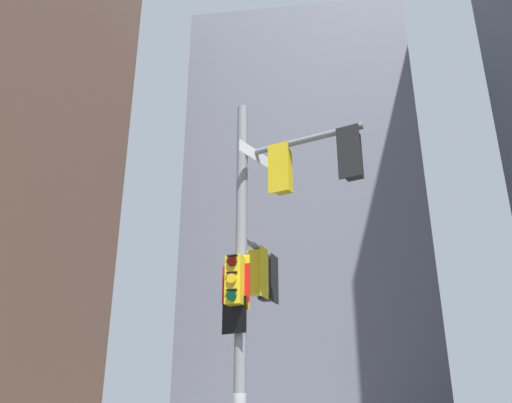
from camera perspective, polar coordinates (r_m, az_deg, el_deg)
The scene contains 2 objects.
building_mid_block at distance 40.07m, azimuth 5.46°, elevation -3.09°, with size 15.37×15.37×29.53m, color slate.
signal_pole_assembly at distance 11.16m, azimuth 0.69°, elevation -6.36°, with size 3.08×2.98×8.90m.
Camera 1 is at (1.77, -10.62, 2.29)m, focal length 36.56 mm.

